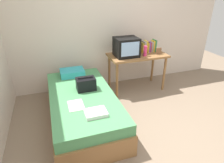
% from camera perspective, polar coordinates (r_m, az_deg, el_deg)
% --- Properties ---
extents(ground_plane, '(8.00, 8.00, 0.00)m').
position_cam_1_polar(ground_plane, '(2.94, 11.08, -16.57)').
color(ground_plane, '#84705B').
extents(wall_back, '(5.20, 0.10, 2.60)m').
position_cam_1_polar(wall_back, '(4.06, -1.46, 16.61)').
color(wall_back, beige).
rests_on(wall_back, ground).
extents(bed, '(1.00, 2.00, 0.48)m').
position_cam_1_polar(bed, '(3.16, -8.69, -7.47)').
color(bed, olive).
rests_on(bed, ground).
extents(desk, '(1.16, 0.60, 0.76)m').
position_cam_1_polar(desk, '(3.95, 7.49, 6.61)').
color(desk, olive).
rests_on(desk, ground).
extents(tv, '(0.44, 0.39, 0.36)m').
position_cam_1_polar(tv, '(3.75, 4.27, 10.18)').
color(tv, black).
rests_on(tv, desk).
extents(water_bottle, '(0.07, 0.07, 0.20)m').
position_cam_1_polar(water_bottle, '(3.83, 9.83, 8.92)').
color(water_bottle, '#E53372').
rests_on(water_bottle, desk).
extents(book_row, '(0.31, 0.17, 0.24)m').
position_cam_1_polar(book_row, '(4.10, 10.68, 10.18)').
color(book_row, gold).
rests_on(book_row, desk).
extents(picture_frame, '(0.11, 0.02, 0.13)m').
position_cam_1_polar(picture_frame, '(4.00, 13.69, 8.80)').
color(picture_frame, brown).
rests_on(picture_frame, desk).
extents(pillow, '(0.43, 0.31, 0.12)m').
position_cam_1_polar(pillow, '(3.66, -11.71, 2.60)').
color(pillow, '#33A8B7').
rests_on(pillow, bed).
extents(handbag, '(0.30, 0.20, 0.22)m').
position_cam_1_polar(handbag, '(3.09, -7.75, -0.73)').
color(handbag, black).
rests_on(handbag, bed).
extents(magazine, '(0.21, 0.29, 0.01)m').
position_cam_1_polar(magazine, '(2.75, -10.66, -6.95)').
color(magazine, white).
rests_on(magazine, bed).
extents(remote_dark, '(0.04, 0.16, 0.02)m').
position_cam_1_polar(remote_dark, '(2.62, -2.63, -8.11)').
color(remote_dark, black).
rests_on(remote_dark, bed).
extents(folded_towel, '(0.28, 0.22, 0.05)m').
position_cam_1_polar(folded_towel, '(2.53, -4.83, -9.26)').
color(folded_towel, white).
rests_on(folded_towel, bed).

